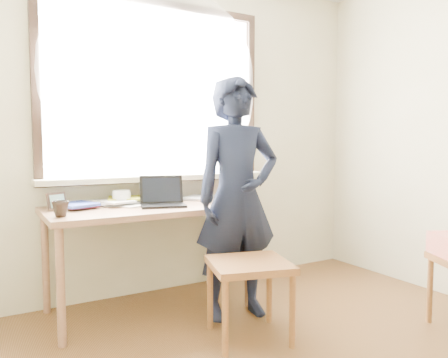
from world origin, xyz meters
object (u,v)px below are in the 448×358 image
desk (148,217)px  work_chair (249,273)px  mug_white (122,197)px  laptop (162,199)px  person (238,198)px  mug_dark (61,209)px

desk → work_chair: desk is taller
mug_white → laptop: bearing=-39.4°
work_chair → mug_white: bearing=119.5°
person → mug_dark: bearing=175.7°
laptop → work_chair: laptop is taller
mug_dark → work_chair: size_ratio=0.18×
laptop → mug_white: (-0.24, 0.20, 0.00)m
mug_white → mug_dark: bearing=-145.1°
desk → work_chair: bearing=-63.7°
laptop → person: 0.55m
laptop → mug_white: laptop is taller
desk → laptop: 0.16m
desk → person: 0.66m
mug_white → mug_dark: size_ratio=1.29×
laptop → person: (0.40, -0.37, 0.02)m
desk → mug_dark: 0.66m
work_chair → laptop: bearing=111.1°
desk → laptop: size_ratio=3.87×
laptop → work_chair: bearing=-68.9°
laptop → mug_dark: (-0.71, -0.14, -0.00)m
mug_dark → mug_white: bearing=34.9°
work_chair → person: 0.56m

